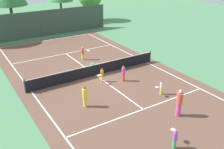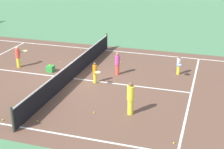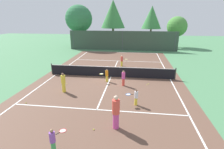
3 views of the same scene
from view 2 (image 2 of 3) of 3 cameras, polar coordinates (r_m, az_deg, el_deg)
ground_plane at (r=18.73m, az=-6.55°, el=-0.69°), size 80.00×80.00×0.00m
court_surface at (r=18.73m, az=-6.55°, el=-0.68°), size 13.00×25.00×0.01m
tennis_net at (r=18.55m, az=-6.61°, el=0.77°), size 11.90×0.10×1.10m
player_0 at (r=20.89m, az=-15.60°, el=2.97°), size 0.85×0.55×1.29m
player_2 at (r=19.35m, az=11.24°, el=1.58°), size 0.81×0.37×1.09m
player_3 at (r=17.86m, az=-2.88°, el=0.35°), size 0.78×0.65×1.14m
player_4 at (r=18.97m, az=0.92°, el=1.90°), size 0.28×0.28×1.31m
player_5 at (r=14.55m, az=3.17°, el=-3.99°), size 0.32×0.32×1.52m
ball_crate at (r=19.89m, az=-10.38°, el=0.99°), size 0.41×0.40×0.43m
tennis_ball_0 at (r=21.07m, az=1.43°, el=2.09°), size 0.07×0.07×0.07m
tennis_ball_1 at (r=21.46m, az=-8.62°, el=2.21°), size 0.07×0.07×0.07m
tennis_ball_2 at (r=25.63m, az=-13.35°, el=5.06°), size 0.07×0.07×0.07m
tennis_ball_3 at (r=21.64m, az=-12.34°, el=2.11°), size 0.07×0.07×0.07m
tennis_ball_4 at (r=21.27m, az=0.93°, el=2.29°), size 0.07×0.07×0.07m
tennis_ball_5 at (r=15.07m, az=-18.02°, el=-7.32°), size 0.07×0.07×0.07m
tennis_ball_6 at (r=13.04m, az=10.43°, el=-11.35°), size 0.07×0.07×0.07m
tennis_ball_9 at (r=14.95m, az=-3.06°, el=-6.43°), size 0.07×0.07×0.07m
tennis_ball_10 at (r=23.63m, az=-5.26°, el=4.18°), size 0.07×0.07×0.07m
tennis_ball_11 at (r=14.60m, az=-12.56°, el=-7.70°), size 0.07×0.07×0.07m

